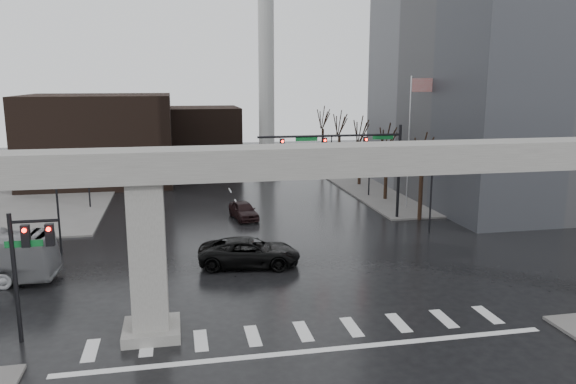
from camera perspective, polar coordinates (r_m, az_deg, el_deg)
name	(u,v)px	position (r m, az deg, el deg)	size (l,w,h in m)	color
ground	(299,322)	(28.24, 1.08, -13.11)	(160.00, 160.00, 0.00)	black
sidewalk_ne	(445,178)	(69.75, 15.70, 1.37)	(28.00, 36.00, 0.15)	slate
elevated_guideway	(325,184)	(26.44, 3.81, 0.84)	(48.00, 2.60, 8.70)	#999791
building_far_left	(100,139)	(67.93, -18.56, 5.14)	(16.00, 14.00, 10.00)	black
building_far_mid	(202,137)	(77.54, -8.76, 5.56)	(10.00, 10.00, 8.00)	black
smokestack	(266,66)	(72.03, -2.22, 12.69)	(3.60, 3.60, 30.00)	silver
signal_mast_arm	(356,152)	(46.61, 6.92, 4.06)	(12.12, 0.43, 8.00)	black
signal_left_pole	(26,255)	(27.51, -25.05, -5.84)	(2.30, 0.30, 6.00)	black
flagpole_assembly	(413,127)	(51.68, 12.54, 6.49)	(2.06, 0.12, 12.00)	silver
lamp_right_0	(431,189)	(44.27, 14.35, 0.31)	(1.22, 0.32, 5.11)	black
lamp_right_1	(369,163)	(57.01, 8.28, 2.97)	(1.22, 0.32, 5.11)	black
lamp_right_2	(331,147)	(70.23, 4.44, 4.63)	(1.22, 0.32, 5.11)	black
lamp_left_0	(58,204)	(40.71, -22.37, -1.15)	(1.22, 0.32, 5.11)	black
lamp_left_1	(88,171)	(54.29, -19.67, 2.00)	(1.22, 0.32, 5.11)	black
lamp_left_2	(105,152)	(68.04, -18.06, 3.88)	(1.22, 0.32, 5.11)	black
tree_right_0	(421,187)	(48.39, 13.37, 0.46)	(1.09, 1.58, 7.50)	black
tree_right_1	(386,172)	(55.63, 9.95, 2.06)	(1.09, 1.61, 7.67)	black
tree_right_2	(360,160)	(63.05, 7.32, 3.28)	(1.10, 1.63, 7.85)	black
tree_right_3	(339,150)	(70.59, 5.24, 4.24)	(1.11, 1.66, 8.02)	black
tree_right_4	(323,143)	(78.23, 3.56, 5.01)	(1.12, 1.69, 8.19)	black
pickup_truck	(250,252)	(36.00, -3.93, -6.12)	(2.96, 6.43, 1.79)	black
far_car	(244,210)	(47.90, -4.53, -1.87)	(1.77, 4.40, 1.50)	black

